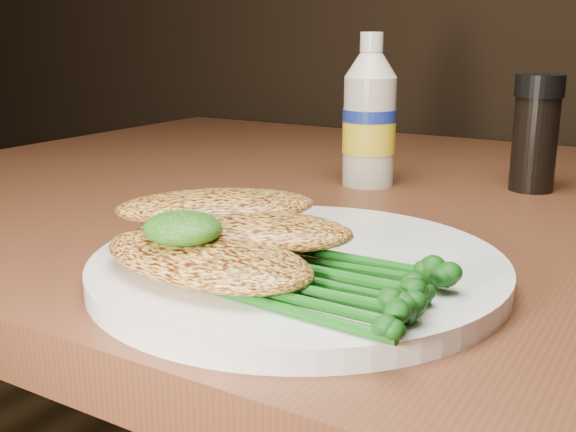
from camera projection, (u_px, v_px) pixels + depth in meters
The scene contains 8 objects.
plate at pixel (298, 267), 0.45m from camera, with size 0.27×0.27×0.01m, color white.
chicken_front at pixel (205, 258), 0.41m from camera, with size 0.15×0.08×0.02m, color gold.
chicken_mid at pixel (246, 229), 0.44m from camera, with size 0.14×0.07×0.02m, color gold.
chicken_back at pixel (216, 206), 0.47m from camera, with size 0.14×0.07×0.02m, color gold.
pesto_front at pixel (183, 228), 0.41m from camera, with size 0.05×0.05×0.02m, color #083207.
broccolini_bundle at pixel (333, 278), 0.38m from camera, with size 0.13×0.10×0.02m, color #135813, non-canonical shape.
mayo_bottle at pixel (370, 110), 0.71m from camera, with size 0.06×0.06×0.16m, color beige, non-canonical shape.
pepper_grinder at pixel (535, 134), 0.69m from camera, with size 0.05×0.05×0.12m, color black, non-canonical shape.
Camera 1 is at (0.22, 0.43, 0.91)m, focal length 43.09 mm.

